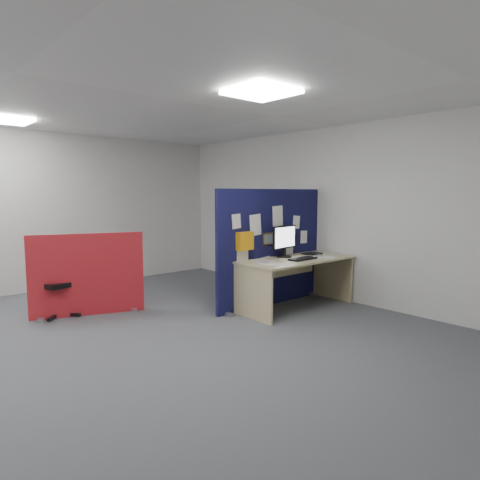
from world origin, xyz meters
TOP-DOWN VIEW (x-y plane):
  - floor at (0.00, 0.00)m, footprint 9.00×9.00m
  - ceiling at (0.00, 0.00)m, footprint 9.00×7.00m
  - wall_front at (0.00, -3.50)m, footprint 9.00×0.02m
  - wall_right at (4.50, 0.00)m, footprint 0.02×7.00m
  - ceiling_lights at (0.33, 0.67)m, footprint 4.10×4.10m
  - navy_divider at (3.46, 0.29)m, footprint 2.10×0.30m
  - main_desk at (3.58, -0.06)m, footprint 1.79×0.79m
  - monitor_main at (3.55, 0.11)m, footprint 0.53×0.22m
  - keyboard at (3.57, -0.24)m, footprint 0.46×0.20m
  - mouse at (3.97, -0.20)m, footprint 0.11×0.09m
  - paper_tray at (4.11, 0.04)m, footprint 0.30×0.24m
  - red_divider at (1.16, 1.53)m, footprint 1.43×0.55m
  - office_chair at (0.94, 1.79)m, footprint 0.66×0.64m
  - desk_papers at (3.34, -0.14)m, footprint 1.29×0.63m

SIDE VIEW (x-z plane):
  - floor at x=0.00m, z-range 0.00..0.00m
  - red_divider at x=1.16m, z-range -0.01..1.11m
  - main_desk at x=3.58m, z-range 0.20..0.93m
  - office_chair at x=0.94m, z-range 0.07..1.07m
  - desk_papers at x=3.34m, z-range 0.73..0.73m
  - paper_tray at x=4.11m, z-range 0.73..0.74m
  - keyboard at x=3.57m, z-range 0.73..0.75m
  - mouse at x=3.97m, z-range 0.73..0.76m
  - navy_divider at x=3.46m, z-range 0.00..1.73m
  - monitor_main at x=3.55m, z-range 0.76..1.22m
  - wall_front at x=0.00m, z-range 0.00..2.70m
  - wall_right at x=4.50m, z-range 0.00..2.70m
  - ceiling_lights at x=0.33m, z-range 2.65..2.69m
  - ceiling at x=0.00m, z-range 2.69..2.71m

